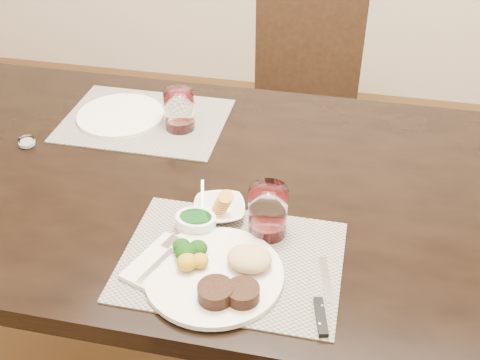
% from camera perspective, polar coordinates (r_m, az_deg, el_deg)
% --- Properties ---
extents(dining_table, '(2.00, 1.00, 0.75)m').
position_cam_1_polar(dining_table, '(1.53, 1.89, -3.00)').
color(dining_table, black).
rests_on(dining_table, ground).
extents(chair_far, '(0.42, 0.42, 0.90)m').
position_cam_1_polar(chair_far, '(2.40, 5.97, 7.78)').
color(chair_far, black).
rests_on(chair_far, ground).
extents(placemat_near, '(0.46, 0.34, 0.00)m').
position_cam_1_polar(placemat_near, '(1.28, -0.82, -7.65)').
color(placemat_near, gray).
rests_on(placemat_near, dining_table).
extents(placemat_far, '(0.46, 0.34, 0.00)m').
position_cam_1_polar(placemat_far, '(1.76, -8.99, 5.62)').
color(placemat_far, gray).
rests_on(placemat_far, dining_table).
extents(dinner_plate, '(0.28, 0.28, 0.05)m').
position_cam_1_polar(dinner_plate, '(1.22, -1.91, -8.83)').
color(dinner_plate, silver).
rests_on(dinner_plate, placemat_near).
extents(napkin_fork, '(0.14, 0.18, 0.02)m').
position_cam_1_polar(napkin_fork, '(1.27, -7.63, -7.69)').
color(napkin_fork, silver).
rests_on(napkin_fork, placemat_near).
extents(steak_knife, '(0.04, 0.22, 0.01)m').
position_cam_1_polar(steak_knife, '(1.19, 7.79, -11.86)').
color(steak_knife, silver).
rests_on(steak_knife, placemat_near).
extents(cracker_bowl, '(0.14, 0.14, 0.05)m').
position_cam_1_polar(cracker_bowl, '(1.38, -1.98, -2.80)').
color(cracker_bowl, silver).
rests_on(cracker_bowl, placemat_near).
extents(sauce_ramekin, '(0.09, 0.14, 0.07)m').
position_cam_1_polar(sauce_ramekin, '(1.34, -4.20, -3.97)').
color(sauce_ramekin, silver).
rests_on(sauce_ramekin, placemat_near).
extents(wine_glass_near, '(0.09, 0.09, 0.12)m').
position_cam_1_polar(wine_glass_near, '(1.31, 2.65, -3.20)').
color(wine_glass_near, silver).
rests_on(wine_glass_near, placemat_near).
extents(far_plate, '(0.25, 0.25, 0.01)m').
position_cam_1_polar(far_plate, '(1.79, -11.27, 6.03)').
color(far_plate, silver).
rests_on(far_plate, placemat_far).
extents(wine_glass_far, '(0.08, 0.08, 0.11)m').
position_cam_1_polar(wine_glass_far, '(1.69, -5.76, 6.45)').
color(wine_glass_far, silver).
rests_on(wine_glass_far, placemat_far).
extents(salt_cellar, '(0.04, 0.04, 0.02)m').
position_cam_1_polar(salt_cellar, '(1.73, -19.55, 3.37)').
color(salt_cellar, silver).
rests_on(salt_cellar, dining_table).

